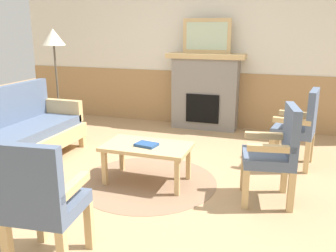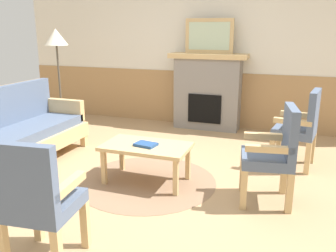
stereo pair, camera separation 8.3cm
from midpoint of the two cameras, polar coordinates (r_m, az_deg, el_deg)
ground_plane at (r=4.17m, az=-2.13°, el=-8.53°), size 14.00×14.00×0.00m
wall_back at (r=6.32m, az=6.25°, el=11.87°), size 7.20×0.14×2.70m
fireplace at (r=6.15m, az=5.57°, el=5.62°), size 1.30×0.44×1.28m
framed_picture at (r=6.07m, az=5.80°, el=14.09°), size 0.80×0.04×0.56m
couch at (r=4.89m, az=-22.87°, el=-1.18°), size 0.70×1.80×0.98m
coffee_table at (r=3.98m, az=-3.97°, el=-3.77°), size 0.96×0.56×0.44m
round_rug at (r=4.12m, az=-3.87°, el=-8.79°), size 1.57×1.57×0.01m
book_on_table at (r=3.93m, az=-4.06°, el=-2.97°), size 0.26×0.20×0.03m
armchair_near_fireplace at (r=3.64m, az=16.21°, el=-3.69°), size 0.55×0.55×0.98m
armchair_by_window_left at (r=4.68m, az=19.83°, el=0.24°), size 0.55×0.55×0.98m
armchair_front_left at (r=2.70m, az=-20.43°, el=-10.89°), size 0.53×0.53×0.98m
floor_lamp_by_couch at (r=5.92m, az=-18.16°, el=12.34°), size 0.36×0.36×1.68m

